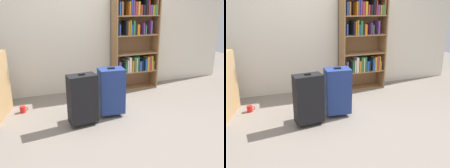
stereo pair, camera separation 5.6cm
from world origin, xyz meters
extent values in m
plane|color=slate|center=(0.00, 0.00, 0.00)|extent=(9.82, 9.82, 0.00)
cube|color=beige|center=(0.00, 1.77, 1.30)|extent=(5.61, 0.10, 2.60)
cube|color=olive|center=(0.36, 1.54, 0.83)|extent=(0.02, 0.32, 1.65)
cube|color=olive|center=(1.16, 1.54, 0.83)|extent=(0.02, 0.32, 1.65)
cube|color=olive|center=(0.76, 1.69, 0.83)|extent=(0.82, 0.02, 1.65)
cube|color=olive|center=(0.76, 1.54, 0.01)|extent=(0.78, 0.30, 0.02)
cube|color=olive|center=(0.76, 1.54, 0.34)|extent=(0.78, 0.30, 0.02)
cube|color=olive|center=(0.76, 1.54, 0.67)|extent=(0.78, 0.30, 0.02)
cube|color=olive|center=(0.76, 1.54, 1.00)|extent=(0.78, 0.30, 0.02)
cube|color=olive|center=(0.76, 1.54, 1.33)|extent=(0.78, 0.30, 0.02)
cube|color=#66337F|center=(0.42, 1.51, 0.45)|extent=(0.04, 0.24, 0.20)
cube|color=#2D7238|center=(0.54, 1.50, 0.45)|extent=(0.02, 0.24, 0.19)
cube|color=silver|center=(0.57, 1.52, 0.46)|extent=(0.02, 0.27, 0.22)
cube|color=silver|center=(0.62, 1.51, 0.49)|extent=(0.04, 0.25, 0.27)
cube|color=orange|center=(0.67, 1.52, 0.45)|extent=(0.03, 0.27, 0.21)
cube|color=#2D7238|center=(0.71, 1.52, 0.48)|extent=(0.03, 0.27, 0.27)
cube|color=silver|center=(0.75, 1.52, 0.48)|extent=(0.02, 0.26, 0.26)
cube|color=#2D7238|center=(0.78, 1.49, 0.49)|extent=(0.02, 0.21, 0.27)
cube|color=#264C99|center=(0.82, 1.51, 0.45)|extent=(0.04, 0.25, 0.19)
cube|color=black|center=(0.87, 1.48, 0.45)|extent=(0.02, 0.19, 0.20)
cube|color=#264C99|center=(0.94, 1.51, 0.46)|extent=(0.04, 0.25, 0.22)
cube|color=gold|center=(0.98, 1.49, 0.48)|extent=(0.03, 0.20, 0.25)
cube|color=#B22D2D|center=(1.02, 1.52, 0.48)|extent=(0.03, 0.26, 0.27)
cube|color=gold|center=(1.06, 1.51, 0.48)|extent=(0.02, 0.25, 0.26)
cube|color=brown|center=(1.09, 1.50, 0.44)|extent=(0.02, 0.23, 0.18)
cube|color=#264C99|center=(0.41, 1.49, 1.11)|extent=(0.02, 0.21, 0.19)
cube|color=black|center=(0.54, 1.50, 1.13)|extent=(0.04, 0.22, 0.24)
cube|color=orange|center=(0.57, 1.51, 1.13)|extent=(0.02, 0.24, 0.23)
cube|color=gold|center=(0.61, 1.50, 1.14)|extent=(0.02, 0.22, 0.25)
cube|color=#264C99|center=(0.64, 1.50, 1.10)|extent=(0.03, 0.22, 0.18)
cube|color=#2D7238|center=(0.67, 1.48, 1.13)|extent=(0.03, 0.19, 0.24)
cube|color=black|center=(0.71, 1.48, 1.11)|extent=(0.02, 0.18, 0.20)
cube|color=orange|center=(0.75, 1.49, 1.10)|extent=(0.04, 0.21, 0.18)
cube|color=#66337F|center=(0.86, 1.49, 1.11)|extent=(0.02, 0.20, 0.20)
cube|color=#2D7238|center=(0.90, 1.49, 1.10)|extent=(0.02, 0.20, 0.16)
cube|color=#66337F|center=(1.00, 1.49, 1.13)|extent=(0.03, 0.21, 0.23)
cube|color=#264C99|center=(0.41, 1.48, 1.45)|extent=(0.02, 0.18, 0.22)
cube|color=brown|center=(0.45, 1.49, 1.45)|extent=(0.03, 0.20, 0.22)
cube|color=orange|center=(0.59, 1.48, 1.45)|extent=(0.02, 0.18, 0.22)
cube|color=#264C99|center=(0.62, 1.48, 1.47)|extent=(0.02, 0.18, 0.25)
cube|color=#66337F|center=(0.65, 1.48, 1.46)|extent=(0.03, 0.18, 0.24)
cube|color=#B22D2D|center=(0.70, 1.52, 1.45)|extent=(0.04, 0.27, 0.22)
cube|color=gold|center=(0.75, 1.49, 1.45)|extent=(0.04, 0.20, 0.22)
cube|color=#B22D2D|center=(0.80, 1.49, 1.43)|extent=(0.03, 0.21, 0.17)
cube|color=black|center=(0.85, 1.48, 1.43)|extent=(0.04, 0.18, 0.17)
cube|color=black|center=(0.90, 1.52, 1.47)|extent=(0.03, 0.26, 0.25)
cube|color=#B22D2D|center=(0.94, 1.52, 1.46)|extent=(0.02, 0.27, 0.24)
cube|color=#66337F|center=(0.98, 1.50, 1.43)|extent=(0.04, 0.22, 0.17)
cube|color=gold|center=(1.03, 1.49, 1.42)|extent=(0.02, 0.20, 0.16)
cube|color=#2D7238|center=(1.07, 1.50, 1.43)|extent=(0.04, 0.22, 0.17)
cube|color=brown|center=(1.10, 1.51, 1.48)|extent=(0.02, 0.25, 0.27)
cylinder|color=red|center=(-1.26, 1.09, 0.05)|extent=(0.08, 0.08, 0.10)
torus|color=red|center=(-1.20, 1.09, 0.05)|extent=(0.06, 0.01, 0.06)
cube|color=navy|center=(-0.05, 0.57, 0.37)|extent=(0.37, 0.28, 0.64)
cube|color=black|center=(-0.05, 0.57, 0.70)|extent=(0.09, 0.06, 0.02)
cylinder|color=black|center=(-0.17, 0.58, 0.03)|extent=(0.05, 0.05, 0.05)
cylinder|color=black|center=(0.07, 0.56, 0.03)|extent=(0.05, 0.05, 0.05)
cube|color=black|center=(-0.50, 0.42, 0.37)|extent=(0.39, 0.24, 0.64)
cube|color=black|center=(-0.50, 0.42, 0.70)|extent=(0.08, 0.05, 0.02)
cylinder|color=black|center=(-0.63, 0.40, 0.03)|extent=(0.06, 0.06, 0.05)
cylinder|color=black|center=(-0.37, 0.43, 0.03)|extent=(0.06, 0.06, 0.05)
camera|label=1|loc=(-1.15, -2.43, 1.54)|focal=38.87mm
camera|label=2|loc=(-1.10, -2.45, 1.54)|focal=38.87mm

